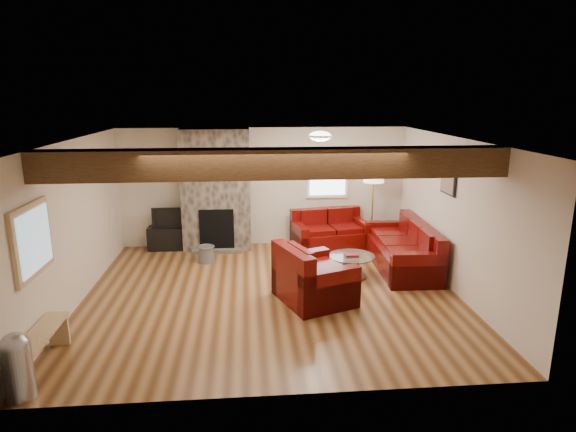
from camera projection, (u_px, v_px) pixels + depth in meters
name	position (u px, v px, depth m)	size (l,w,h in m)	color
room	(271.00, 220.00, 7.55)	(8.00, 8.00, 8.00)	#593417
oak_beam	(275.00, 163.00, 6.09)	(6.00, 0.36, 0.38)	#331B0F
chimney_breast	(216.00, 192.00, 9.88)	(1.40, 0.67, 2.50)	#342F28
back_window	(328.00, 172.00, 10.21)	(0.90, 0.08, 1.10)	white
hatch_window	(33.00, 240.00, 5.81)	(0.08, 1.00, 0.90)	tan
ceiling_dome	(320.00, 138.00, 8.21)	(0.40, 0.40, 0.18)	#F0E4CC
artwork_back	(271.00, 166.00, 10.07)	(0.42, 0.06, 0.52)	black
artwork_right	(448.00, 182.00, 7.97)	(0.06, 0.55, 0.42)	black
sofa_three	(401.00, 246.00, 8.95)	(2.22, 0.93, 0.86)	#400404
loveseat	(330.00, 230.00, 10.03)	(1.53, 0.88, 0.81)	#400404
armchair_red	(315.00, 273.00, 7.49)	(1.12, 0.98, 0.91)	#400404
coffee_table	(351.00, 266.00, 8.53)	(0.82, 0.82, 0.43)	#492917
tv_cabinet	(172.00, 238.00, 10.08)	(0.96, 0.39, 0.48)	black
television	(171.00, 217.00, 9.97)	(0.74, 0.10, 0.43)	black
floor_lamp	(374.00, 179.00, 9.91)	(0.44, 0.44, 1.71)	tan
pine_bench	(42.00, 350.00, 5.69)	(0.27, 1.17, 0.44)	tan
pedal_bin	(18.00, 366.00, 5.07)	(0.30, 0.30, 0.76)	#9B9BA0
coal_bucket	(206.00, 254.00, 9.32)	(0.35, 0.35, 0.33)	slate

